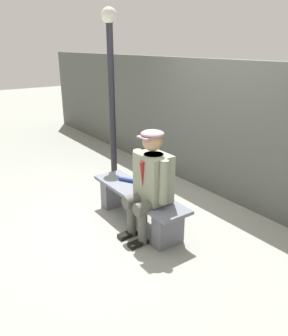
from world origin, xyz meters
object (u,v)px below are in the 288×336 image
object	(u,v)px
rolled_magazine	(128,180)
lamp_post	(111,78)
seated_man	(150,180)
bench	(138,203)

from	to	relation	value
rolled_magazine	lamp_post	bearing A→B (deg)	-21.48
seated_man	lamp_post	bearing A→B (deg)	-17.21
bench	rolled_magazine	distance (m)	0.40
seated_man	rolled_magazine	xyz separation A→B (m)	(0.66, -0.11, -0.24)
seated_man	lamp_post	xyz separation A→B (m)	(1.77, -0.55, 0.98)
rolled_magazine	lamp_post	size ratio (longest dim) A/B	0.09
bench	seated_man	world-z (taller)	seated_man
bench	rolled_magazine	size ratio (longest dim) A/B	6.32
seated_man	lamp_post	distance (m)	2.10
lamp_post	bench	bearing A→B (deg)	161.08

